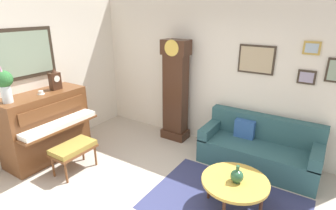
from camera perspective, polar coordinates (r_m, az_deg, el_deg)
The scene contains 12 objects.
wall_left at distance 5.17m, azimuth -30.07°, elevation 4.37°, with size 0.13×4.90×2.80m.
wall_back at distance 5.16m, azimuth 10.23°, elevation 6.64°, with size 5.30×0.13×2.80m.
area_rug at distance 4.03m, azimuth 12.22°, elevation -19.99°, with size 2.10×1.50×0.01m, color navy.
piano at distance 5.20m, azimuth -24.60°, elevation -4.03°, with size 0.87×1.44×1.20m.
piano_bench at distance 4.66m, azimuth -19.56°, elevation -8.83°, with size 0.42×0.70×0.48m.
grandfather_clock at distance 5.32m, azimuth 1.61°, elevation 2.44°, with size 0.52×0.34×2.03m.
couch at distance 4.85m, azimuth 18.81°, elevation -8.85°, with size 1.90×0.80×0.84m.
coffee_table at distance 3.76m, azimuth 14.12°, elevation -15.69°, with size 0.88×0.88×0.44m.
mantel_clock at distance 5.12m, azimuth -23.00°, elevation 4.95°, with size 0.13×0.18×0.38m.
flower_vase at distance 4.68m, azimuth -31.61°, elevation 4.10°, with size 0.26×0.26×0.58m.
teacup at distance 4.96m, azimuth -25.51°, elevation 2.35°, with size 0.12×0.12×0.06m.
green_jug at distance 3.66m, azimuth 14.51°, elevation -14.49°, with size 0.17×0.17×0.24m.
Camera 1 is at (1.91, -2.26, 2.55)m, focal length 28.53 mm.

